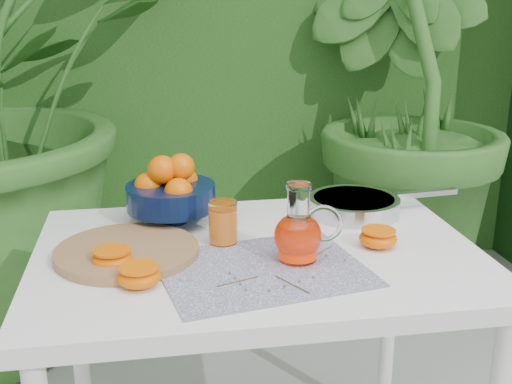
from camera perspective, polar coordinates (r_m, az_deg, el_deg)
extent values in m
cube|color=#1B4714|center=(3.49, -7.29, 16.39)|extent=(8.00, 1.20, 2.50)
imported|color=#316121|center=(2.78, 12.54, 7.89)|extent=(2.28, 2.28, 1.73)
cube|color=white|center=(1.47, 0.13, -5.83)|extent=(1.00, 0.70, 0.04)
cylinder|color=white|center=(1.90, -15.38, -13.39)|extent=(0.04, 0.04, 0.71)
cylinder|color=white|center=(2.00, 11.67, -11.37)|extent=(0.04, 0.04, 0.71)
cube|color=#0E124F|center=(1.35, 0.55, -6.87)|extent=(0.47, 0.40, 0.00)
cylinder|color=#936542|center=(1.45, -11.39, -5.24)|extent=(0.37, 0.37, 0.02)
cylinder|color=black|center=(1.63, -7.50, -2.04)|extent=(0.10, 0.10, 0.04)
cylinder|color=black|center=(1.62, -7.57, -0.40)|extent=(0.28, 0.28, 0.06)
sphere|color=orange|center=(1.62, -9.57, 0.50)|extent=(0.09, 0.09, 0.07)
sphere|color=orange|center=(1.65, -6.37, 0.98)|extent=(0.09, 0.09, 0.07)
sphere|color=orange|center=(1.56, -6.89, 0.00)|extent=(0.09, 0.09, 0.07)
sphere|color=orange|center=(1.66, -8.34, 1.01)|extent=(0.09, 0.09, 0.07)
sphere|color=orange|center=(1.60, -8.33, 1.98)|extent=(0.09, 0.09, 0.07)
sphere|color=orange|center=(1.60, -6.67, 2.24)|extent=(0.09, 0.09, 0.07)
cylinder|color=white|center=(1.40, 3.70, -5.85)|extent=(0.10, 0.10, 0.01)
ellipsoid|color=white|center=(1.38, 3.74, -3.93)|extent=(0.13, 0.13, 0.10)
cylinder|color=white|center=(1.35, 3.80, -0.91)|extent=(0.06, 0.06, 0.07)
cylinder|color=white|center=(1.34, 3.83, 0.54)|extent=(0.07, 0.07, 0.01)
torus|color=white|center=(1.36, 6.02, -2.80)|extent=(0.08, 0.03, 0.08)
cylinder|color=red|center=(1.38, 3.73, -4.34)|extent=(0.11, 0.11, 0.07)
cylinder|color=white|center=(1.47, -2.94, -2.69)|extent=(0.08, 0.08, 0.10)
cylinder|color=orange|center=(1.47, -2.94, -2.98)|extent=(0.07, 0.07, 0.08)
cylinder|color=#D84B06|center=(1.46, -2.96, -1.47)|extent=(0.06, 0.06, 0.00)
cylinder|color=#BABBBF|center=(1.70, 8.66, -1.20)|extent=(0.26, 0.26, 0.04)
cylinder|color=white|center=(1.69, 8.69, -0.62)|extent=(0.23, 0.23, 0.01)
cube|color=#BABBBF|center=(1.79, 14.86, -0.11)|extent=(0.18, 0.04, 0.01)
ellipsoid|color=orange|center=(1.30, -10.34, -7.40)|extent=(0.11, 0.11, 0.04)
cylinder|color=#D84B06|center=(1.29, -10.39, -6.61)|extent=(0.10, 0.10, 0.00)
ellipsoid|color=orange|center=(1.39, -12.65, -5.85)|extent=(0.11, 0.11, 0.04)
cylinder|color=#D84B06|center=(1.38, -12.70, -5.11)|extent=(0.10, 0.10, 0.00)
ellipsoid|color=orange|center=(1.49, 10.80, -4.08)|extent=(0.11, 0.11, 0.04)
cylinder|color=#D84B06|center=(1.49, 10.84, -3.37)|extent=(0.10, 0.10, 0.00)
cylinder|color=brown|center=(1.28, 3.23, -8.17)|extent=(0.05, 0.09, 0.00)
sphere|color=#5A713B|center=(1.25, 1.21, -8.69)|extent=(0.01, 0.01, 0.01)
sphere|color=#5A713B|center=(1.27, 2.57, -8.28)|extent=(0.01, 0.01, 0.01)
sphere|color=#5A713B|center=(1.29, 3.88, -7.88)|extent=(0.01, 0.01, 0.01)
sphere|color=#5A713B|center=(1.31, 5.15, -7.49)|extent=(0.01, 0.01, 0.01)
cylinder|color=brown|center=(1.43, 5.52, -5.50)|extent=(0.09, 0.09, 0.00)
sphere|color=#5A713B|center=(1.46, 3.24, -4.85)|extent=(0.01, 0.01, 0.01)
sphere|color=#5A713B|center=(1.43, 4.75, -5.23)|extent=(0.01, 0.01, 0.01)
sphere|color=#5A713B|center=(1.41, 6.31, -5.61)|extent=(0.01, 0.01, 0.01)
sphere|color=#5A713B|center=(1.40, 7.91, -5.99)|extent=(0.01, 0.01, 0.01)
cylinder|color=brown|center=(1.29, -1.63, -7.93)|extent=(0.09, 0.03, 0.00)
sphere|color=#5A713B|center=(1.26, -0.89, -8.60)|extent=(0.01, 0.01, 0.01)
sphere|color=#5A713B|center=(1.28, -1.39, -8.09)|extent=(0.01, 0.01, 0.01)
sphere|color=#5A713B|center=(1.30, -1.87, -7.60)|extent=(0.01, 0.01, 0.01)
sphere|color=#5A713B|center=(1.33, -2.33, -7.12)|extent=(0.01, 0.01, 0.01)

